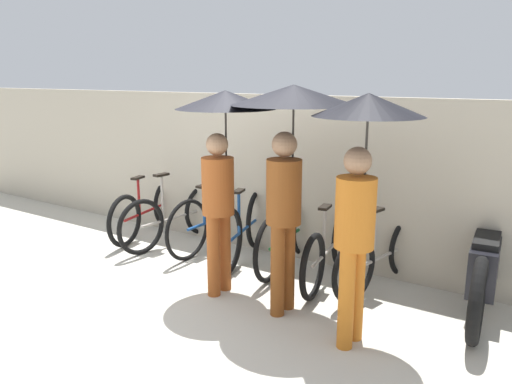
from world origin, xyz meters
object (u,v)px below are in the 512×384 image
object	(u,v)px
parked_bicycle_6	(382,255)
parked_bicycle_4	(289,235)
parked_bicycle_1	(175,216)
pedestrian_trailing	(363,158)
parked_bicycle_2	(213,219)
pedestrian_center	(291,130)
pedestrian_leading	(223,137)
motorcycle	(484,269)
parked_bicycle_0	(148,210)
parked_bicycle_3	(244,228)
parked_bicycle_5	(329,248)

from	to	relation	value
parked_bicycle_6	parked_bicycle_4	bearing A→B (deg)	103.26
parked_bicycle_1	pedestrian_trailing	distance (m)	3.34
parked_bicycle_1	parked_bicycle_6	size ratio (longest dim) A/B	1.08
parked_bicycle_2	pedestrian_trailing	distance (m)	2.89
pedestrian_center	pedestrian_leading	bearing A→B (deg)	-177.96
parked_bicycle_6	motorcycle	world-z (taller)	parked_bicycle_6
pedestrian_center	motorcycle	bearing A→B (deg)	33.87
parked_bicycle_2	parked_bicycle_1	bearing A→B (deg)	102.81
parked_bicycle_0	parked_bicycle_1	xyz separation A→B (m)	(0.56, -0.06, 0.01)
parked_bicycle_0	parked_bicycle_3	world-z (taller)	parked_bicycle_3
parked_bicycle_5	parked_bicycle_6	bearing A→B (deg)	-86.73
parked_bicycle_0	pedestrian_leading	distance (m)	2.50
parked_bicycle_6	parked_bicycle_2	bearing A→B (deg)	102.74
pedestrian_leading	parked_bicycle_3	bearing A→B (deg)	112.42
parked_bicycle_4	parked_bicycle_6	bearing A→B (deg)	-94.72
parked_bicycle_1	parked_bicycle_3	xyz separation A→B (m)	(1.11, 0.00, 0.02)
parked_bicycle_3	motorcycle	world-z (taller)	parked_bicycle_3
parked_bicycle_0	pedestrian_trailing	world-z (taller)	pedestrian_trailing
pedestrian_center	parked_bicycle_0	bearing A→B (deg)	164.83
parked_bicycle_1	parked_bicycle_6	world-z (taller)	parked_bicycle_6
parked_bicycle_2	parked_bicycle_5	bearing A→B (deg)	-92.45
motorcycle	pedestrian_center	bearing A→B (deg)	115.98
parked_bicycle_6	pedestrian_trailing	world-z (taller)	pedestrian_trailing
parked_bicycle_0	pedestrian_center	size ratio (longest dim) A/B	0.81
parked_bicycle_3	pedestrian_trailing	distance (m)	2.41
parked_bicycle_1	motorcycle	xyz separation A→B (m)	(3.75, 0.10, 0.05)
pedestrian_leading	pedestrian_center	size ratio (longest dim) A/B	0.97
parked_bicycle_0	pedestrian_center	bearing A→B (deg)	-118.87
parked_bicycle_1	pedestrian_leading	world-z (taller)	pedestrian_leading
parked_bicycle_5	pedestrian_trailing	size ratio (longest dim) A/B	0.84
parked_bicycle_0	parked_bicycle_4	size ratio (longest dim) A/B	1.00
parked_bicycle_2	pedestrian_center	xyz separation A→B (m)	(1.63, -0.94, 1.31)
pedestrian_leading	pedestrian_trailing	xyz separation A→B (m)	(1.52, -0.22, -0.05)
parked_bicycle_3	parked_bicycle_5	world-z (taller)	parked_bicycle_3
parked_bicycle_4	pedestrian_trailing	bearing A→B (deg)	-136.77
parked_bicycle_5	pedestrian_center	distance (m)	1.58
parked_bicycle_1	motorcycle	distance (m)	3.75
parked_bicycle_2	parked_bicycle_3	size ratio (longest dim) A/B	1.00
parked_bicycle_2	parked_bicycle_5	xyz separation A→B (m)	(1.67, -0.12, -0.03)
parked_bicycle_2	parked_bicycle_4	bearing A→B (deg)	-89.10
parked_bicycle_3	parked_bicycle_1	bearing A→B (deg)	76.29
parked_bicycle_6	pedestrian_leading	world-z (taller)	pedestrian_leading
parked_bicycle_4	parked_bicycle_6	size ratio (longest dim) A/B	1.03
parked_bicycle_3	parked_bicycle_4	world-z (taller)	parked_bicycle_3
motorcycle	pedestrian_leading	bearing A→B (deg)	106.76
parked_bicycle_6	parked_bicycle_5	bearing A→B (deg)	114.14
parked_bicycle_1	pedestrian_center	bearing A→B (deg)	-104.10
parked_bicycle_2	motorcycle	size ratio (longest dim) A/B	0.83
parked_bicycle_0	parked_bicycle_2	bearing A→B (deg)	-98.26
parked_bicycle_0	parked_bicycle_4	distance (m)	2.22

